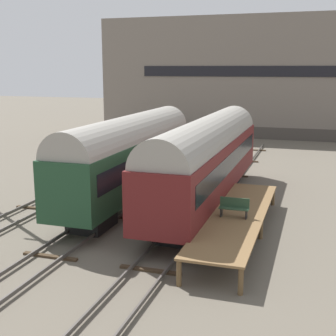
% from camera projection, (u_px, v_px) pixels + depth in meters
% --- Properties ---
extents(ground_plane, '(200.00, 200.00, 0.00)m').
position_uv_depth(ground_plane, '(83.00, 235.00, 23.08)').
color(ground_plane, '#60594C').
extents(track_left, '(2.60, 60.00, 0.26)m').
position_uv_depth(track_left, '(4.00, 223.00, 24.44)').
color(track_left, '#4C4742').
rests_on(track_left, ground).
extents(track_middle, '(2.60, 60.00, 0.26)m').
position_uv_depth(track_middle, '(83.00, 232.00, 23.05)').
color(track_middle, '#4C4742').
rests_on(track_middle, ground).
extents(track_right, '(2.60, 60.00, 0.26)m').
position_uv_depth(track_right, '(172.00, 242.00, 21.66)').
color(track_right, '#4C4742').
rests_on(track_right, ground).
extents(train_car_green, '(2.88, 15.88, 5.30)m').
position_uv_depth(train_car_green, '(130.00, 153.00, 28.18)').
color(train_car_green, black).
rests_on(train_car_green, ground).
extents(train_car_maroon, '(2.98, 18.29, 5.28)m').
position_uv_depth(train_car_maroon, '(207.00, 156.00, 27.43)').
color(train_car_maroon, black).
rests_on(train_car_maroon, ground).
extents(station_platform, '(2.62, 12.26, 1.14)m').
position_uv_depth(station_platform, '(237.00, 216.00, 22.64)').
color(station_platform, brown).
rests_on(station_platform, ground).
extents(bench, '(1.40, 0.40, 0.91)m').
position_uv_depth(bench, '(234.00, 207.00, 22.09)').
color(bench, '#2D4C33').
rests_on(bench, station_platform).
extents(warehouse_building, '(37.56, 12.49, 14.05)m').
position_uv_depth(warehouse_building, '(259.00, 77.00, 59.02)').
color(warehouse_building, '#46403A').
rests_on(warehouse_building, ground).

